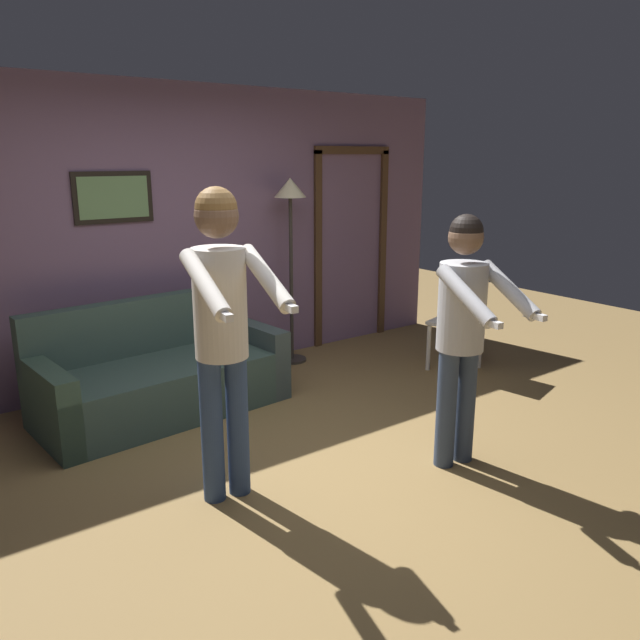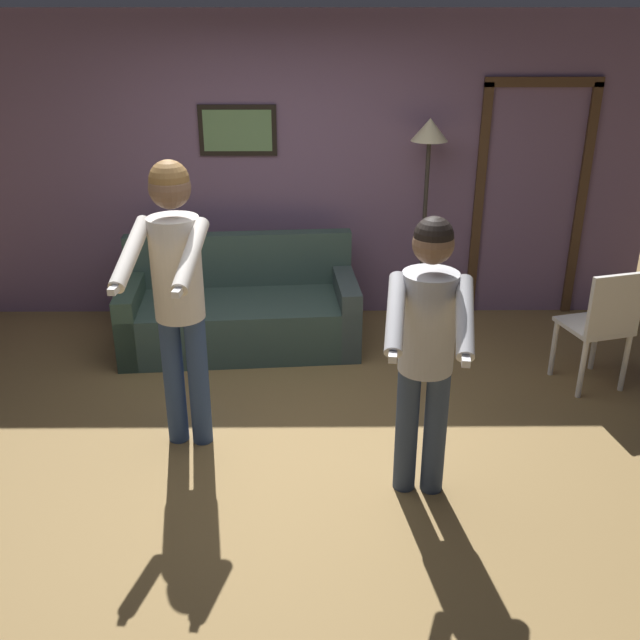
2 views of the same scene
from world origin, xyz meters
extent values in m
plane|color=olive|center=(0.00, 0.00, 0.00)|extent=(12.00, 12.00, 0.00)
cube|color=slate|center=(0.00, 2.19, 1.30)|extent=(6.40, 0.06, 2.60)
cube|color=black|center=(-0.39, 2.15, 1.65)|extent=(0.65, 0.02, 0.42)
cube|color=#6A915D|center=(-0.39, 2.13, 1.65)|extent=(0.57, 0.01, 0.34)
cube|color=#4C331E|center=(1.69, 2.14, 1.02)|extent=(0.08, 0.04, 2.04)
cube|color=#4C331E|center=(2.59, 2.14, 1.02)|extent=(0.08, 0.04, 2.04)
cube|color=#4C331E|center=(2.14, 2.14, 2.04)|extent=(0.98, 0.04, 0.08)
cube|color=#394F47|center=(-0.36, 1.42, 0.21)|extent=(1.96, 1.00, 0.42)
cube|color=#394F47|center=(-0.39, 1.77, 0.65)|extent=(1.91, 0.29, 0.45)
cube|color=#395243|center=(-1.23, 1.35, 0.29)|extent=(0.23, 0.86, 0.58)
cube|color=#3E4C4B|center=(0.50, 1.49, 0.29)|extent=(0.23, 0.86, 0.58)
cylinder|color=#332D28|center=(1.18, 1.89, 0.01)|extent=(0.28, 0.28, 0.02)
cylinder|color=#332D28|center=(1.18, 1.89, 0.82)|extent=(0.04, 0.04, 1.58)
cone|color=#F9EAB7|center=(1.18, 1.89, 1.70)|extent=(0.30, 0.30, 0.18)
cylinder|color=navy|center=(-0.64, 0.01, 0.44)|extent=(0.13, 0.13, 0.88)
cylinder|color=navy|center=(-0.48, -0.01, 0.44)|extent=(0.13, 0.13, 0.88)
cylinder|color=silver|center=(-0.56, 0.00, 1.19)|extent=(0.30, 0.30, 0.62)
sphere|color=brown|center=(-0.56, 0.00, 1.67)|extent=(0.24, 0.24, 0.24)
sphere|color=brown|center=(-0.56, 0.00, 1.71)|extent=(0.23, 0.23, 0.23)
cylinder|color=silver|center=(-0.76, -0.23, 1.36)|extent=(0.15, 0.55, 0.30)
cube|color=white|center=(-0.79, -0.48, 1.25)|extent=(0.06, 0.15, 0.04)
cylinder|color=silver|center=(-0.42, -0.27, 1.36)|extent=(0.15, 0.55, 0.30)
cube|color=white|center=(-0.45, -0.52, 1.25)|extent=(0.06, 0.15, 0.04)
cylinder|color=#35435F|center=(0.77, -0.50, 0.39)|extent=(0.13, 0.13, 0.79)
cylinder|color=#35435F|center=(0.93, -0.53, 0.39)|extent=(0.13, 0.13, 0.79)
cylinder|color=#B2B2B7|center=(0.85, -0.52, 1.07)|extent=(0.30, 0.30, 0.56)
sphere|color=brown|center=(0.85, -0.52, 1.50)|extent=(0.22, 0.22, 0.22)
sphere|color=black|center=(0.85, -0.52, 1.54)|extent=(0.21, 0.21, 0.21)
cylinder|color=#B2B2B7|center=(0.65, -0.71, 1.20)|extent=(0.15, 0.48, 0.31)
cube|color=white|center=(0.62, -0.92, 1.09)|extent=(0.06, 0.15, 0.04)
cylinder|color=#B2B2B7|center=(0.99, -0.75, 1.20)|extent=(0.15, 0.48, 0.31)
cube|color=white|center=(0.96, -0.97, 1.09)|extent=(0.06, 0.15, 0.04)
cylinder|color=silver|center=(2.41, 0.99, 0.23)|extent=(0.04, 0.04, 0.45)
cylinder|color=silver|center=(2.07, 0.89, 0.23)|extent=(0.04, 0.04, 0.45)
cylinder|color=silver|center=(2.51, 0.64, 0.23)|extent=(0.04, 0.04, 0.45)
cylinder|color=silver|center=(2.16, 0.54, 0.23)|extent=(0.04, 0.04, 0.45)
cube|color=silver|center=(2.29, 0.76, 0.47)|extent=(0.52, 0.52, 0.03)
cube|color=silver|center=(2.34, 0.58, 0.70)|extent=(0.41, 0.15, 0.45)
camera|label=1|loc=(-2.12, -3.04, 1.98)|focal=35.00mm
camera|label=2|loc=(0.25, -3.97, 2.60)|focal=40.00mm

